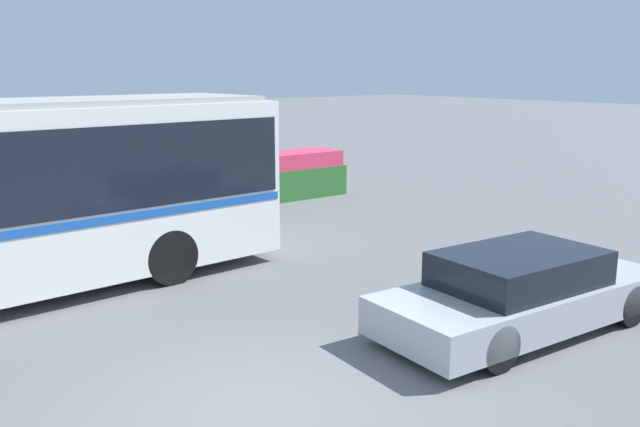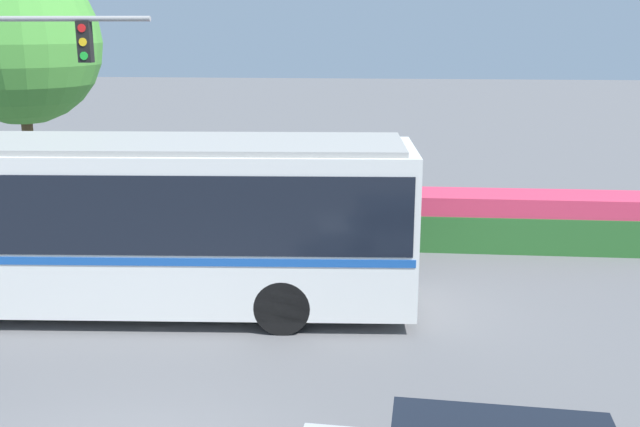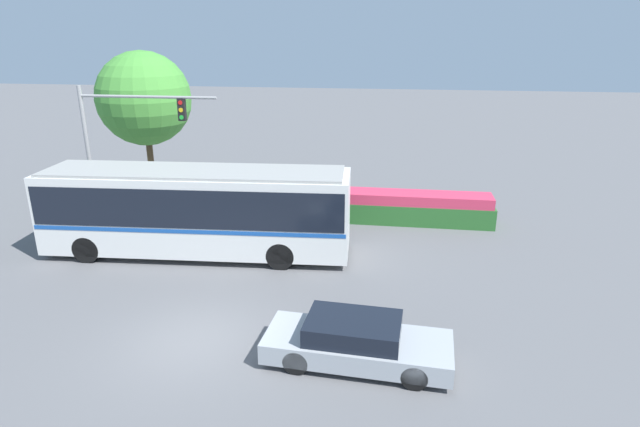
# 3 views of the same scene
# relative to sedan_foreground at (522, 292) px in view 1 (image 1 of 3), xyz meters

# --- Properties ---
(ground_plane) EXTENTS (140.00, 140.00, 0.00)m
(ground_plane) POSITION_rel_sedan_foreground_xyz_m (-4.45, 0.34, -0.58)
(ground_plane) COLOR #5B5B5E
(sedan_foreground) EXTENTS (4.82, 2.09, 1.21)m
(sedan_foreground) POSITION_rel_sedan_foreground_xyz_m (0.00, 0.00, 0.00)
(sedan_foreground) COLOR #9EA3A8
(sedan_foreground) RESTS_ON ground
(flowering_hedge) EXTENTS (10.59, 1.34, 1.36)m
(flowering_hedge) POSITION_rel_sedan_foreground_xyz_m (-0.17, 10.79, 0.09)
(flowering_hedge) COLOR #286028
(flowering_hedge) RESTS_ON ground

